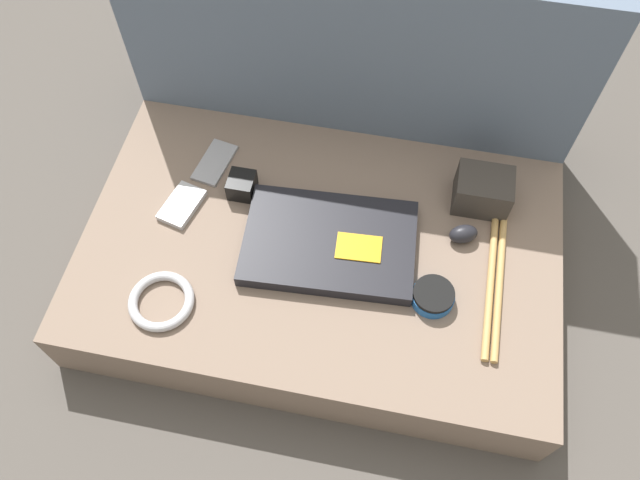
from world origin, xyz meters
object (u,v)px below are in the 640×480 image
(phone_silver, at_px, (182,205))
(charger_brick, at_px, (242,185))
(phone_black, at_px, (215,163))
(camera_pouch, at_px, (483,191))
(laptop, at_px, (329,243))
(computer_mouse, at_px, (463,234))
(speaker_puck, at_px, (433,296))

(phone_silver, height_order, charger_brick, charger_brick)
(phone_silver, xyz_separation_m, charger_brick, (0.12, 0.06, 0.02))
(phone_black, relative_size, camera_pouch, 1.10)
(phone_silver, distance_m, camera_pouch, 0.63)
(laptop, bearing_deg, camera_pouch, 26.98)
(computer_mouse, relative_size, camera_pouch, 0.60)
(laptop, height_order, charger_brick, charger_brick)
(phone_silver, height_order, phone_black, phone_silver)
(speaker_puck, xyz_separation_m, phone_silver, (-0.54, 0.11, -0.01))
(laptop, relative_size, speaker_puck, 4.28)
(speaker_puck, bearing_deg, camera_pouch, 73.47)
(computer_mouse, bearing_deg, phone_black, 148.54)
(laptop, xyz_separation_m, phone_black, (-0.29, 0.16, -0.01))
(laptop, height_order, phone_black, laptop)
(phone_black, xyz_separation_m, camera_pouch, (0.58, 0.01, 0.04))
(laptop, relative_size, phone_silver, 3.12)
(speaker_puck, height_order, phone_black, speaker_puck)
(laptop, bearing_deg, computer_mouse, 11.79)
(phone_black, bearing_deg, camera_pouch, 11.48)
(phone_silver, bearing_deg, phone_black, 88.26)
(speaker_puck, xyz_separation_m, charger_brick, (-0.42, 0.18, 0.01))
(laptop, bearing_deg, phone_silver, 169.94)
(speaker_puck, height_order, camera_pouch, camera_pouch)
(laptop, bearing_deg, charger_brick, 150.72)
(speaker_puck, distance_m, phone_silver, 0.55)
(camera_pouch, bearing_deg, phone_silver, -167.59)
(speaker_puck, relative_size, charger_brick, 1.43)
(camera_pouch, bearing_deg, phone_black, -178.89)
(laptop, distance_m, phone_silver, 0.33)
(speaker_puck, bearing_deg, phone_black, 154.80)
(computer_mouse, distance_m, charger_brick, 0.47)
(speaker_puck, height_order, charger_brick, charger_brick)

